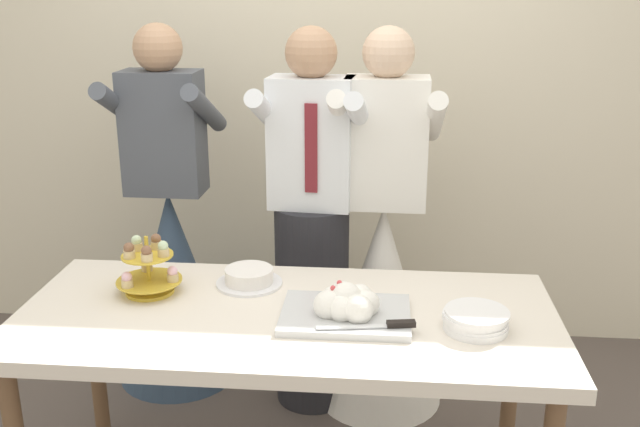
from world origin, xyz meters
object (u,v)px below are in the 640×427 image
object	(u,v)px
person_bride	(382,279)
person_groom	(312,244)
cupcake_stand	(148,269)
round_cake	(249,277)
plate_stack	(476,320)
dessert_table	(287,332)
person_guest	(172,262)
main_cake_tray	(346,306)

from	to	relation	value
person_bride	person_groom	bearing A→B (deg)	-174.66
person_groom	cupcake_stand	bearing A→B (deg)	-130.17
round_cake	plate_stack	bearing A→B (deg)	-20.25
plate_stack	cupcake_stand	bearing A→B (deg)	170.45
dessert_table	round_cake	bearing A→B (deg)	127.24
dessert_table	round_cake	xyz separation A→B (m)	(-0.16, 0.22, 0.10)
person_groom	person_bride	bearing A→B (deg)	5.34
person_guest	person_groom	bearing A→B (deg)	-12.48
person_guest	main_cake_tray	bearing A→B (deg)	-46.62
cupcake_stand	plate_stack	distance (m)	1.13
round_cake	person_groom	bearing A→B (deg)	70.86
cupcake_stand	plate_stack	bearing A→B (deg)	-9.55
plate_stack	round_cake	distance (m)	0.83
main_cake_tray	person_guest	world-z (taller)	person_guest
person_groom	person_guest	distance (m)	0.70
dessert_table	main_cake_tray	bearing A→B (deg)	-8.21
person_guest	person_bride	bearing A→B (deg)	-6.99
cupcake_stand	main_cake_tray	bearing A→B (deg)	-11.76
cupcake_stand	person_groom	distance (m)	0.81
main_cake_tray	person_groom	xyz separation A→B (m)	(-0.19, 0.76, -0.07)
person_groom	person_bride	distance (m)	0.35
cupcake_stand	person_guest	distance (m)	0.82
cupcake_stand	main_cake_tray	size ratio (longest dim) A/B	0.53
main_cake_tray	round_cake	xyz separation A→B (m)	(-0.37, 0.25, -0.02)
cupcake_stand	person_guest	world-z (taller)	person_guest
plate_stack	person_groom	size ratio (longest dim) A/B	0.13
dessert_table	person_guest	xyz separation A→B (m)	(-0.65, 0.88, -0.12)
plate_stack	round_cake	world-z (taller)	plate_stack
dessert_table	cupcake_stand	world-z (taller)	cupcake_stand
cupcake_stand	person_bride	size ratio (longest dim) A/B	0.14
person_bride	person_guest	bearing A→B (deg)	173.01
dessert_table	main_cake_tray	size ratio (longest dim) A/B	4.14
person_bride	person_guest	distance (m)	0.98
main_cake_tray	cupcake_stand	bearing A→B (deg)	168.24
person_guest	plate_stack	bearing A→B (deg)	-36.77
plate_stack	round_cake	size ratio (longest dim) A/B	0.87
person_bride	round_cake	bearing A→B (deg)	-131.77
main_cake_tray	person_groom	distance (m)	0.78
dessert_table	plate_stack	xyz separation A→B (m)	(0.61, -0.07, 0.11)
round_cake	person_guest	xyz separation A→B (m)	(-0.49, 0.66, -0.22)
main_cake_tray	person_groom	bearing A→B (deg)	103.93
person_groom	round_cake	bearing A→B (deg)	-109.14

